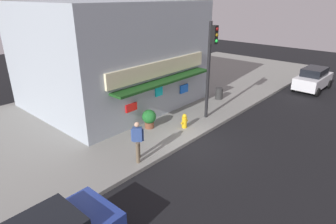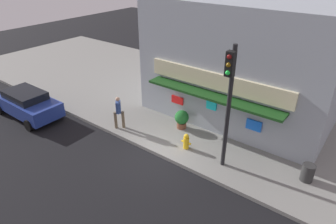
{
  "view_description": "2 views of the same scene",
  "coord_description": "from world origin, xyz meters",
  "px_view_note": "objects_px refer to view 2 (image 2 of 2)",
  "views": [
    {
      "loc": [
        -10.23,
        -7.53,
        6.82
      ],
      "look_at": [
        -0.48,
        1.14,
        1.5
      ],
      "focal_mm": 30.74,
      "sensor_mm": 36.0,
      "label": 1
    },
    {
      "loc": [
        7.26,
        -8.65,
        8.42
      ],
      "look_at": [
        0.21,
        0.6,
        2.17
      ],
      "focal_mm": 31.51,
      "sensor_mm": 36.0,
      "label": 2
    }
  ],
  "objects_px": {
    "trash_can": "(308,173)",
    "parked_car_blue": "(27,103)",
    "traffic_light": "(229,94)",
    "pedestrian": "(119,111)",
    "fire_hydrant": "(186,141)",
    "potted_plant_by_doorway": "(182,119)"
  },
  "relations": [
    {
      "from": "pedestrian",
      "to": "potted_plant_by_doorway",
      "type": "bearing_deg",
      "value": 36.87
    },
    {
      "from": "traffic_light",
      "to": "fire_hydrant",
      "type": "xyz_separation_m",
      "value": [
        -1.98,
        0.14,
        -3.07
      ]
    },
    {
      "from": "traffic_light",
      "to": "potted_plant_by_doorway",
      "type": "xyz_separation_m",
      "value": [
        -3.23,
        1.55,
        -2.88
      ]
    },
    {
      "from": "trash_can",
      "to": "parked_car_blue",
      "type": "xyz_separation_m",
      "value": [
        -14.59,
        -3.77,
        0.27
      ]
    },
    {
      "from": "parked_car_blue",
      "to": "traffic_light",
      "type": "bearing_deg",
      "value": 12.42
    },
    {
      "from": "trash_can",
      "to": "parked_car_blue",
      "type": "relative_size",
      "value": 0.17
    },
    {
      "from": "pedestrian",
      "to": "trash_can",
      "type": "bearing_deg",
      "value": 10.59
    },
    {
      "from": "pedestrian",
      "to": "parked_car_blue",
      "type": "relative_size",
      "value": 0.4
    },
    {
      "from": "pedestrian",
      "to": "potted_plant_by_doorway",
      "type": "distance_m",
      "value": 3.34
    },
    {
      "from": "fire_hydrant",
      "to": "potted_plant_by_doorway",
      "type": "height_order",
      "value": "potted_plant_by_doorway"
    },
    {
      "from": "fire_hydrant",
      "to": "pedestrian",
      "type": "height_order",
      "value": "pedestrian"
    },
    {
      "from": "traffic_light",
      "to": "pedestrian",
      "type": "relative_size",
      "value": 3.0
    },
    {
      "from": "traffic_light",
      "to": "trash_can",
      "type": "bearing_deg",
      "value": 21.4
    },
    {
      "from": "potted_plant_by_doorway",
      "to": "fire_hydrant",
      "type": "bearing_deg",
      "value": -48.37
    },
    {
      "from": "parked_car_blue",
      "to": "trash_can",
      "type": "bearing_deg",
      "value": 14.49
    },
    {
      "from": "trash_can",
      "to": "potted_plant_by_doorway",
      "type": "bearing_deg",
      "value": 177.51
    },
    {
      "from": "fire_hydrant",
      "to": "potted_plant_by_doorway",
      "type": "xyz_separation_m",
      "value": [
        -1.25,
        1.41,
        0.19
      ]
    },
    {
      "from": "traffic_light",
      "to": "potted_plant_by_doorway",
      "type": "relative_size",
      "value": 5.29
    },
    {
      "from": "trash_can",
      "to": "parked_car_blue",
      "type": "bearing_deg",
      "value": -165.51
    },
    {
      "from": "trash_can",
      "to": "pedestrian",
      "type": "height_order",
      "value": "pedestrian"
    },
    {
      "from": "trash_can",
      "to": "traffic_light",
      "type": "bearing_deg",
      "value": -158.6
    },
    {
      "from": "traffic_light",
      "to": "parked_car_blue",
      "type": "relative_size",
      "value": 1.19
    }
  ]
}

